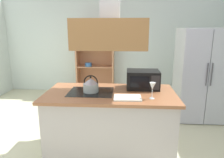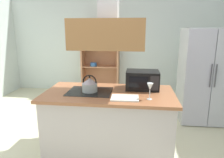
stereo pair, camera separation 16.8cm
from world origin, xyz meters
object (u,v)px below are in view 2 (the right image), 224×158
object	(u,v)px
dish_cabinet	(101,63)
microwave	(142,80)
refrigerator	(206,76)
wine_glass_on_counter	(150,87)
kettle	(90,85)
cutting_board	(125,98)

from	to	relation	value
dish_cabinet	microwave	bearing A→B (deg)	-67.70
refrigerator	wine_glass_on_counter	distance (m)	1.92
dish_cabinet	kettle	xyz separation A→B (m)	(0.35, -2.82, 0.18)
kettle	cutting_board	size ratio (longest dim) A/B	0.68
cutting_board	wine_glass_on_counter	xyz separation A→B (m)	(0.30, 0.01, 0.14)
cutting_board	refrigerator	bearing A→B (deg)	47.50
dish_cabinet	kettle	distance (m)	2.85
kettle	cutting_board	bearing A→B (deg)	-25.46
microwave	wine_glass_on_counter	size ratio (longest dim) A/B	2.23
kettle	wine_glass_on_counter	world-z (taller)	kettle
refrigerator	cutting_board	distance (m)	2.11
refrigerator	cutting_board	xyz separation A→B (m)	(-1.42, -1.55, 0.03)
dish_cabinet	microwave	size ratio (longest dim) A/B	4.02
microwave	wine_glass_on_counter	xyz separation A→B (m)	(0.08, -0.46, 0.02)
dish_cabinet	microwave	world-z (taller)	dish_cabinet
refrigerator	microwave	bearing A→B (deg)	-137.92
kettle	microwave	size ratio (longest dim) A/B	0.51
refrigerator	cutting_board	size ratio (longest dim) A/B	5.16
dish_cabinet	wine_glass_on_counter	size ratio (longest dim) A/B	8.97
kettle	microwave	bearing A→B (deg)	17.91
refrigerator	microwave	size ratio (longest dim) A/B	3.81
refrigerator	kettle	world-z (taller)	refrigerator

